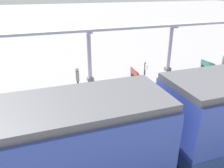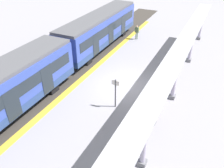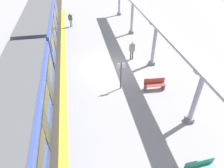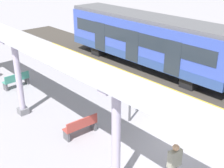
{
  "view_description": "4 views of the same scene",
  "coord_description": "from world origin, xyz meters",
  "px_view_note": "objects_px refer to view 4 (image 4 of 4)",
  "views": [
    {
      "loc": [
        -11.23,
        3.29,
        6.44
      ],
      "look_at": [
        -0.85,
        -0.31,
        1.59
      ],
      "focal_mm": 35.4,
      "sensor_mm": 36.0,
      "label": 1
    },
    {
      "loc": [
        5.77,
        -14.91,
        10.16
      ],
      "look_at": [
        -0.38,
        -2.01,
        1.2
      ],
      "focal_mm": 38.03,
      "sensor_mm": 36.0,
      "label": 2
    },
    {
      "loc": [
        -2.51,
        -14.15,
        9.24
      ],
      "look_at": [
        -0.48,
        -3.53,
        1.0
      ],
      "focal_mm": 32.59,
      "sensor_mm": 36.0,
      "label": 3
    },
    {
      "loc": [
        8.73,
        5.37,
        7.05
      ],
      "look_at": [
        0.02,
        -4.35,
        1.3
      ],
      "focal_mm": 47.18,
      "sensor_mm": 36.0,
      "label": 4
    }
  ],
  "objects_px": {
    "canopy_pillar_third": "(116,139)",
    "bench_near_end": "(81,126)",
    "bench_mid_platform": "(17,80)",
    "train_near_carriage": "(146,40)",
    "canopy_pillar_second": "(19,78)",
    "platform_info_sign": "(130,95)",
    "passenger_by_the_benches": "(175,160)"
  },
  "relations": [
    {
      "from": "train_near_carriage",
      "to": "canopy_pillar_third",
      "type": "height_order",
      "value": "canopy_pillar_third"
    },
    {
      "from": "train_near_carriage",
      "to": "canopy_pillar_second",
      "type": "relative_size",
      "value": 3.46
    },
    {
      "from": "canopy_pillar_second",
      "to": "platform_info_sign",
      "type": "xyz_separation_m",
      "value": [
        -3.34,
        3.92,
        -0.56
      ]
    },
    {
      "from": "train_near_carriage",
      "to": "platform_info_sign",
      "type": "distance_m",
      "value": 7.46
    },
    {
      "from": "canopy_pillar_third",
      "to": "bench_near_end",
      "type": "distance_m",
      "value": 3.68
    },
    {
      "from": "canopy_pillar_third",
      "to": "bench_mid_platform",
      "type": "bearing_deg",
      "value": -96.84
    },
    {
      "from": "canopy_pillar_second",
      "to": "platform_info_sign",
      "type": "relative_size",
      "value": 1.69
    },
    {
      "from": "canopy_pillar_third",
      "to": "passenger_by_the_benches",
      "type": "xyz_separation_m",
      "value": [
        -1.46,
        1.19,
        -0.86
      ]
    },
    {
      "from": "bench_mid_platform",
      "to": "platform_info_sign",
      "type": "relative_size",
      "value": 0.69
    },
    {
      "from": "bench_near_end",
      "to": "bench_mid_platform",
      "type": "distance_m",
      "value": 6.49
    },
    {
      "from": "canopy_pillar_third",
      "to": "platform_info_sign",
      "type": "bearing_deg",
      "value": -140.95
    },
    {
      "from": "bench_mid_platform",
      "to": "train_near_carriage",
      "type": "bearing_deg",
      "value": 162.57
    },
    {
      "from": "train_near_carriage",
      "to": "bench_mid_platform",
      "type": "xyz_separation_m",
      "value": [
        8.12,
        -2.55,
        -1.39
      ]
    },
    {
      "from": "bench_mid_platform",
      "to": "passenger_by_the_benches",
      "type": "height_order",
      "value": "passenger_by_the_benches"
    },
    {
      "from": "train_near_carriage",
      "to": "canopy_pillar_third",
      "type": "xyz_separation_m",
      "value": [
        9.28,
        7.18,
        0.05
      ]
    },
    {
      "from": "canopy_pillar_third",
      "to": "platform_info_sign",
      "type": "relative_size",
      "value": 1.69
    },
    {
      "from": "bench_mid_platform",
      "to": "passenger_by_the_benches",
      "type": "distance_m",
      "value": 10.93
    },
    {
      "from": "train_near_carriage",
      "to": "passenger_by_the_benches",
      "type": "xyz_separation_m",
      "value": [
        7.83,
        8.37,
        -0.81
      ]
    },
    {
      "from": "canopy_pillar_third",
      "to": "canopy_pillar_second",
      "type": "bearing_deg",
      "value": -90.0
    },
    {
      "from": "platform_info_sign",
      "to": "passenger_by_the_benches",
      "type": "xyz_separation_m",
      "value": [
        1.88,
        3.9,
        -0.31
      ]
    },
    {
      "from": "canopy_pillar_third",
      "to": "passenger_by_the_benches",
      "type": "distance_m",
      "value": 2.07
    },
    {
      "from": "bench_near_end",
      "to": "canopy_pillar_third",
      "type": "bearing_deg",
      "value": 73.19
    },
    {
      "from": "canopy_pillar_third",
      "to": "passenger_by_the_benches",
      "type": "height_order",
      "value": "canopy_pillar_third"
    },
    {
      "from": "canopy_pillar_third",
      "to": "platform_info_sign",
      "type": "distance_m",
      "value": 4.34
    },
    {
      "from": "train_near_carriage",
      "to": "platform_info_sign",
      "type": "relative_size",
      "value": 5.85
    },
    {
      "from": "train_near_carriage",
      "to": "canopy_pillar_third",
      "type": "relative_size",
      "value": 3.46
    },
    {
      "from": "canopy_pillar_third",
      "to": "bench_near_end",
      "type": "xyz_separation_m",
      "value": [
        -0.98,
        -3.24,
        -1.44
      ]
    },
    {
      "from": "canopy_pillar_second",
      "to": "bench_mid_platform",
      "type": "xyz_separation_m",
      "value": [
        -1.17,
        -3.1,
        -1.44
      ]
    },
    {
      "from": "train_near_carriage",
      "to": "bench_near_end",
      "type": "distance_m",
      "value": 9.3
    },
    {
      "from": "canopy_pillar_second",
      "to": "train_near_carriage",
      "type": "bearing_deg",
      "value": -176.57
    },
    {
      "from": "canopy_pillar_second",
      "to": "platform_info_sign",
      "type": "height_order",
      "value": "canopy_pillar_second"
    },
    {
      "from": "bench_near_end",
      "to": "platform_info_sign",
      "type": "relative_size",
      "value": 0.69
    }
  ]
}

